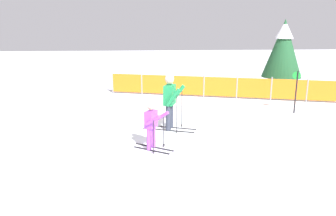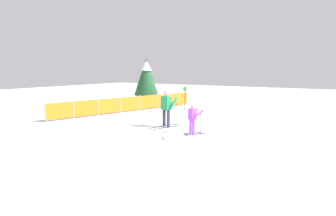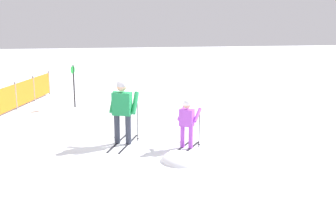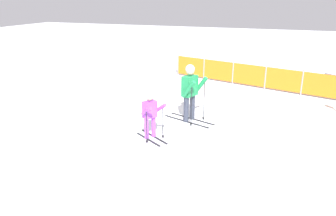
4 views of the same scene
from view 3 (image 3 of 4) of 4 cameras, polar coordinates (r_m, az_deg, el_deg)
The scene contains 5 objects.
ground_plane at distance 11.27m, azimuth -6.53°, elevation -4.51°, with size 60.00×60.00×0.00m, color white.
skier_adult at distance 10.82m, azimuth -6.21°, elevation 0.27°, with size 1.62×0.90×1.69m.
skier_child at distance 10.48m, azimuth 2.60°, elevation -1.59°, with size 1.13×0.86×1.25m.
trail_marker at distance 15.38m, azimuth -12.66°, elevation 3.52°, with size 0.27×0.13×1.51m.
snow_mound at distance 9.78m, azimuth 1.58°, elevation -7.16°, with size 0.99×0.84×0.40m, color white.
Camera 3 is at (-10.75, 0.25, 3.35)m, focal length 45.00 mm.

